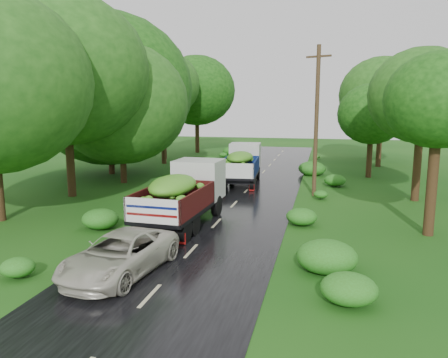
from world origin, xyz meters
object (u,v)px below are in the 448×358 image
(car, at_px, (120,254))
(utility_pole, at_px, (316,120))
(truck_near, at_px, (185,191))
(truck_far, at_px, (242,162))

(car, bearing_deg, utility_pole, 74.79)
(truck_near, height_order, truck_far, truck_near)
(truck_near, distance_m, utility_pole, 10.09)
(truck_far, distance_m, utility_pole, 6.63)
(truck_far, relative_size, car, 1.35)
(truck_near, height_order, car, truck_near)
(truck_near, xyz_separation_m, truck_far, (0.64, 10.84, -0.06))
(truck_near, bearing_deg, utility_pole, 56.75)
(truck_near, xyz_separation_m, utility_pole, (5.66, 7.79, 3.01))
(car, bearing_deg, truck_near, 95.76)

